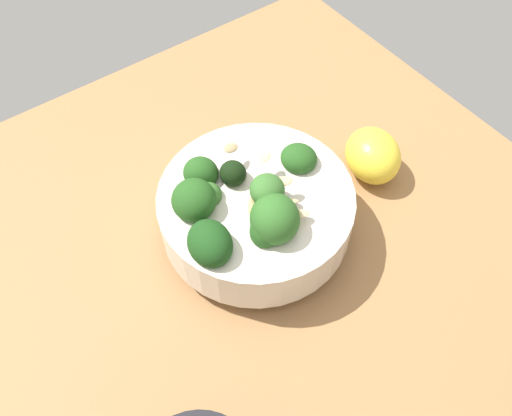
{
  "coord_description": "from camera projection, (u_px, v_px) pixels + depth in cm",
  "views": [
    {
      "loc": [
        13.67,
        19.45,
        45.11
      ],
      "look_at": [
        -3.6,
        -4.35,
        4.0
      ],
      "focal_mm": 38.43,
      "sensor_mm": 36.0,
      "label": 1
    }
  ],
  "objects": [
    {
      "name": "ground_plane",
      "position": [
        252.0,
        292.0,
        0.52
      ],
      "size": [
        67.08,
        67.08,
        3.77
      ],
      "primitive_type": "cube",
      "color": "#996D42"
    },
    {
      "name": "bowl_of_broccoli",
      "position": [
        254.0,
        209.0,
        0.5
      ],
      "size": [
        17.91,
        17.91,
        9.89
      ],
      "color": "silver",
      "rests_on": "ground_plane"
    },
    {
      "name": "lemon_wedge",
      "position": [
        373.0,
        155.0,
        0.56
      ],
      "size": [
        7.38,
        8.06,
        5.09
      ],
      "primitive_type": "ellipsoid",
      "rotation": [
        0.0,
        0.0,
        1.23
      ],
      "color": "yellow",
      "rests_on": "ground_plane"
    }
  ]
}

